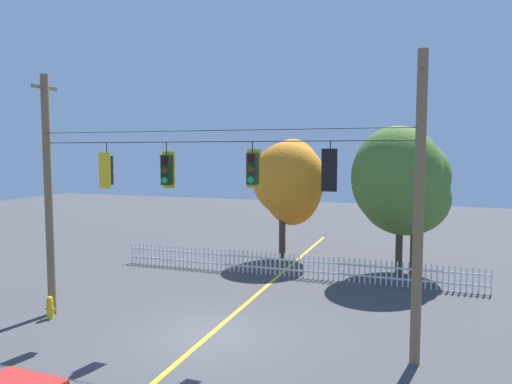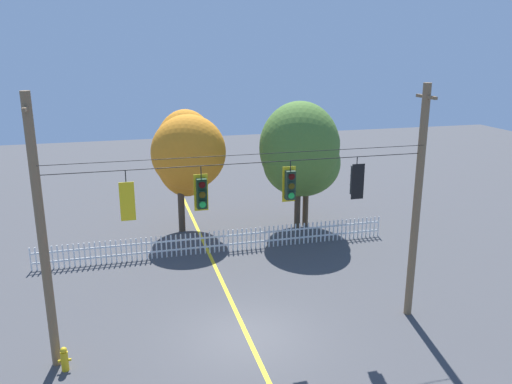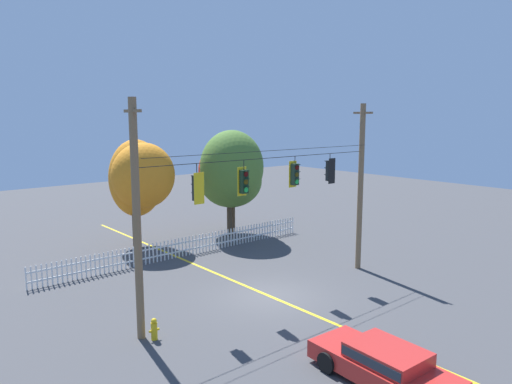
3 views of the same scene
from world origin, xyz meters
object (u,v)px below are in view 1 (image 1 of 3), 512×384
object	(u,v)px
traffic_signal_northbound_secondary	(330,170)
traffic_signal_northbound_primary	(107,170)
traffic_signal_westbound_side	(167,170)
fire_hydrant	(50,308)
traffic_signal_eastbound_side	(252,169)
autumn_oak_far_east	(407,186)
autumn_maple_mid	(403,184)
autumn_maple_near_fence	(290,181)

from	to	relation	value
traffic_signal_northbound_secondary	traffic_signal_northbound_primary	bearing A→B (deg)	180.00
traffic_signal_westbound_side	fire_hydrant	xyz separation A→B (m)	(-4.34, -0.43, -4.72)
fire_hydrant	traffic_signal_northbound_secondary	bearing A→B (deg)	2.50
traffic_signal_northbound_secondary	traffic_signal_eastbound_side	bearing A→B (deg)	179.53
traffic_signal_northbound_secondary	fire_hydrant	size ratio (longest dim) A/B	1.78
traffic_signal_westbound_side	fire_hydrant	size ratio (longest dim) A/B	1.85
traffic_signal_westbound_side	traffic_signal_eastbound_side	xyz separation A→B (m)	(2.82, 0.00, 0.07)
traffic_signal_northbound_secondary	autumn_oak_far_east	bearing A→B (deg)	80.46
traffic_signal_eastbound_side	fire_hydrant	xyz separation A→B (m)	(-7.17, -0.43, -4.79)
traffic_signal_eastbound_side	traffic_signal_northbound_secondary	world-z (taller)	same
autumn_oak_far_east	fire_hydrant	distance (m)	15.97
traffic_signal_eastbound_side	autumn_maple_mid	xyz separation A→B (m)	(3.85, 9.48, -0.98)
traffic_signal_eastbound_side	autumn_maple_near_fence	bearing A→B (deg)	99.47
autumn_maple_mid	traffic_signal_northbound_secondary	bearing A→B (deg)	-99.41
autumn_maple_mid	autumn_oak_far_east	world-z (taller)	autumn_maple_mid
traffic_signal_northbound_primary	traffic_signal_eastbound_side	size ratio (longest dim) A/B	1.09
traffic_signal_northbound_primary	traffic_signal_westbound_side	distance (m)	2.20
traffic_signal_westbound_side	autumn_maple_near_fence	distance (m)	11.00
fire_hydrant	traffic_signal_northbound_primary	bearing A→B (deg)	10.88
traffic_signal_eastbound_side	autumn_maple_near_fence	distance (m)	11.11
traffic_signal_northbound_secondary	fire_hydrant	world-z (taller)	traffic_signal_northbound_secondary
traffic_signal_northbound_secondary	autumn_maple_mid	distance (m)	9.68
autumn_maple_mid	fire_hydrant	bearing A→B (deg)	-138.00
traffic_signal_northbound_primary	traffic_signal_northbound_secondary	bearing A→B (deg)	-0.00
traffic_signal_eastbound_side	autumn_oak_far_east	distance (m)	11.17
traffic_signal_westbound_side	autumn_oak_far_east	world-z (taller)	autumn_oak_far_east
traffic_signal_northbound_secondary	fire_hydrant	bearing A→B (deg)	-177.50
autumn_maple_mid	fire_hydrant	size ratio (longest dim) A/B	8.77
traffic_signal_northbound_secondary	autumn_oak_far_east	xyz separation A→B (m)	(1.74, 10.38, -1.11)
traffic_signal_eastbound_side	autumn_maple_near_fence	world-z (taller)	autumn_maple_near_fence
autumn_maple_near_fence	fire_hydrant	bearing A→B (deg)	-115.22
traffic_signal_westbound_side	autumn_maple_near_fence	world-z (taller)	autumn_maple_near_fence
autumn_maple_mid	autumn_oak_far_east	bearing A→B (deg)	79.09
traffic_signal_northbound_primary	autumn_maple_mid	world-z (taller)	autumn_maple_mid
autumn_oak_far_east	traffic_signal_northbound_primary	bearing A→B (deg)	-131.05
traffic_signal_northbound_primary	autumn_oak_far_east	bearing A→B (deg)	48.95
traffic_signal_northbound_primary	traffic_signal_westbound_side	size ratio (longest dim) A/B	1.03
traffic_signal_northbound_primary	autumn_maple_near_fence	distance (m)	11.43
traffic_signal_northbound_secondary	autumn_maple_near_fence	distance (m)	11.72
autumn_oak_far_east	fire_hydrant	bearing A→B (deg)	-136.03
traffic_signal_westbound_side	autumn_oak_far_east	xyz separation A→B (m)	(6.84, 10.36, -1.04)
traffic_signal_eastbound_side	autumn_maple_near_fence	xyz separation A→B (m)	(-1.82, 10.92, -1.02)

